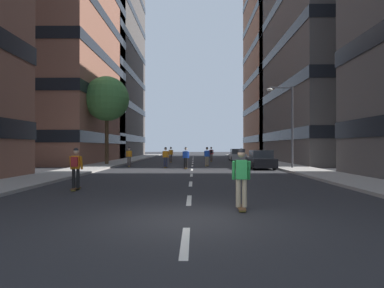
# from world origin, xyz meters

# --- Properties ---
(ground_plane) EXTENTS (153.57, 153.57, 0.00)m
(ground_plane) POSITION_xyz_m (0.00, 25.59, 0.00)
(ground_plane) COLOR #28282B
(sidewalk_left) EXTENTS (3.04, 70.39, 0.14)m
(sidewalk_left) POSITION_xyz_m (-8.33, 28.79, 0.07)
(sidewalk_left) COLOR #9E9991
(sidewalk_left) RESTS_ON ground_plane
(sidewalk_right) EXTENTS (3.04, 70.39, 0.14)m
(sidewalk_right) POSITION_xyz_m (8.33, 28.79, 0.07)
(sidewalk_right) COLOR #9E9991
(sidewalk_right) RESTS_ON ground_plane
(lane_markings) EXTENTS (0.16, 57.20, 0.01)m
(lane_markings) POSITION_xyz_m (0.00, 25.50, 0.00)
(lane_markings) COLOR silver
(lane_markings) RESTS_ON ground_plane
(building_left_mid) EXTENTS (12.99, 19.82, 36.38)m
(building_left_mid) POSITION_xyz_m (-16.29, 30.74, 18.28)
(building_left_mid) COLOR brown
(building_left_mid) RESTS_ON ground_plane
(building_left_far) EXTENTS (12.99, 23.41, 31.37)m
(building_left_far) POSITION_xyz_m (-16.29, 48.54, 15.78)
(building_left_far) COLOR #4C4744
(building_left_far) RESTS_ON ground_plane
(building_right_mid) EXTENTS (12.99, 21.99, 25.44)m
(building_right_mid) POSITION_xyz_m (16.29, 30.74, 12.81)
(building_right_mid) COLOR #4C4744
(building_right_mid) RESTS_ON ground_plane
(building_right_far) EXTENTS (12.99, 19.28, 35.60)m
(building_right_far) POSITION_xyz_m (16.29, 48.54, 17.89)
(building_right_far) COLOR #9E6B51
(building_right_far) RESTS_ON ground_plane
(parked_car_near) EXTENTS (1.82, 4.40, 1.52)m
(parked_car_near) POSITION_xyz_m (5.61, 34.06, 0.70)
(parked_car_near) COLOR #B2B7BF
(parked_car_near) RESTS_ON ground_plane
(parked_car_mid) EXTENTS (1.82, 4.40, 1.52)m
(parked_car_mid) POSITION_xyz_m (5.61, 19.13, 0.70)
(parked_car_mid) COLOR black
(parked_car_mid) RESTS_ON ground_plane
(street_tree_near) EXTENTS (4.32, 4.32, 8.49)m
(street_tree_near) POSITION_xyz_m (-8.33, 24.25, 6.44)
(street_tree_near) COLOR #4C3823
(street_tree_near) RESTS_ON sidewalk_left
(streetlamp_right) EXTENTS (2.13, 0.30, 6.50)m
(streetlamp_right) POSITION_xyz_m (7.66, 18.57, 4.14)
(streetlamp_right) COLOR #3F3F44
(streetlamp_right) RESTS_ON sidewalk_right
(skater_0) EXTENTS (0.57, 0.92, 1.78)m
(skater_0) POSITION_xyz_m (1.36, 22.89, 0.98)
(skater_0) COLOR brown
(skater_0) RESTS_ON ground_plane
(skater_1) EXTENTS (0.55, 0.91, 1.78)m
(skater_1) POSITION_xyz_m (-2.50, 30.12, 0.98)
(skater_1) COLOR brown
(skater_1) RESTS_ON ground_plane
(skater_2) EXTENTS (0.54, 0.91, 1.78)m
(skater_2) POSITION_xyz_m (-4.78, 5.56, 1.02)
(skater_2) COLOR brown
(skater_2) RESTS_ON ground_plane
(skater_3) EXTENTS (0.54, 0.91, 1.78)m
(skater_3) POSITION_xyz_m (1.53, 1.22, 0.98)
(skater_3) COLOR brown
(skater_3) RESTS_ON ground_plane
(skater_4) EXTENTS (0.57, 0.92, 1.78)m
(skater_4) POSITION_xyz_m (-5.74, 22.11, 0.98)
(skater_4) COLOR brown
(skater_4) RESTS_ON ground_plane
(skater_5) EXTENTS (0.54, 0.91, 1.78)m
(skater_5) POSITION_xyz_m (-0.51, 18.97, 0.98)
(skater_5) COLOR brown
(skater_5) RESTS_ON ground_plane
(skater_6) EXTENTS (0.55, 0.91, 1.78)m
(skater_6) POSITION_xyz_m (-2.27, 20.29, 0.98)
(skater_6) COLOR brown
(skater_6) RESTS_ON ground_plane
(skater_7) EXTENTS (0.55, 0.91, 1.78)m
(skater_7) POSITION_xyz_m (2.22, 31.99, 1.02)
(skater_7) COLOR brown
(skater_7) RESTS_ON ground_plane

